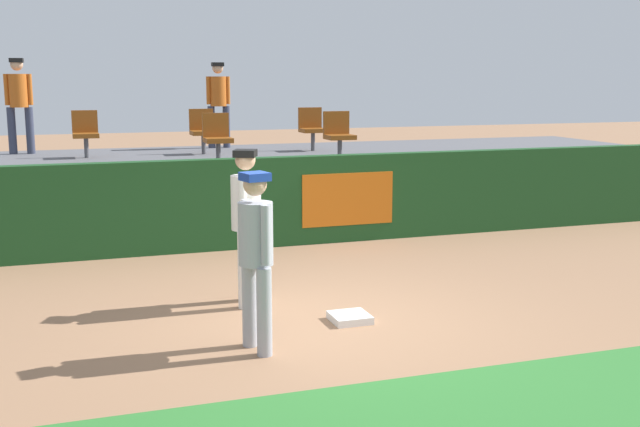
% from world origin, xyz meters
% --- Properties ---
extents(ground_plane, '(60.00, 60.00, 0.00)m').
position_xyz_m(ground_plane, '(0.00, 0.00, 0.00)').
color(ground_plane, '#936B4C').
extents(first_base, '(0.40, 0.40, 0.08)m').
position_xyz_m(first_base, '(0.29, -0.04, 0.04)').
color(first_base, white).
rests_on(first_base, ground_plane).
extents(player_fielder_home, '(0.49, 0.49, 1.77)m').
position_xyz_m(player_fielder_home, '(-0.59, 0.95, 1.02)').
color(player_fielder_home, white).
rests_on(player_fielder_home, ground_plane).
extents(player_runner_visitor, '(0.39, 0.47, 1.71)m').
position_xyz_m(player_runner_visitor, '(-0.86, -0.59, 0.99)').
color(player_runner_visitor, '#9EA3AD').
rests_on(player_runner_visitor, ground_plane).
extents(field_wall, '(18.00, 0.26, 1.37)m').
position_xyz_m(field_wall, '(0.01, 3.86, 0.69)').
color(field_wall, '#19471E').
rests_on(field_wall, ground_plane).
extents(bleacher_platform, '(18.00, 4.80, 1.14)m').
position_xyz_m(bleacher_platform, '(0.00, 6.43, 0.57)').
color(bleacher_platform, '#59595E').
rests_on(bleacher_platform, ground_plane).
extents(seat_back_right, '(0.47, 0.44, 0.84)m').
position_xyz_m(seat_back_right, '(2.17, 7.10, 1.61)').
color(seat_back_right, '#4C4C51').
rests_on(seat_back_right, bleacher_platform).
extents(seat_back_left, '(0.45, 0.44, 0.84)m').
position_xyz_m(seat_back_left, '(-2.10, 7.10, 1.61)').
color(seat_back_left, '#4C4C51').
rests_on(seat_back_left, bleacher_platform).
extents(seat_back_center, '(0.45, 0.44, 0.84)m').
position_xyz_m(seat_back_center, '(0.01, 7.10, 1.61)').
color(seat_back_center, '#4C4C51').
rests_on(seat_back_center, bleacher_platform).
extents(seat_front_right, '(0.47, 0.44, 0.84)m').
position_xyz_m(seat_front_right, '(2.08, 5.30, 1.61)').
color(seat_front_right, '#4C4C51').
rests_on(seat_front_right, bleacher_platform).
extents(seat_front_center, '(0.44, 0.44, 0.84)m').
position_xyz_m(seat_front_center, '(-0.06, 5.30, 1.61)').
color(seat_front_center, '#4C4C51').
rests_on(seat_front_center, bleacher_platform).
extents(spectator_hooded, '(0.50, 0.36, 1.78)m').
position_xyz_m(spectator_hooded, '(-3.23, 8.18, 2.17)').
color(spectator_hooded, '#33384C').
rests_on(spectator_hooded, bleacher_platform).
extents(spectator_capped, '(0.48, 0.34, 1.72)m').
position_xyz_m(spectator_capped, '(0.56, 8.28, 2.14)').
color(spectator_capped, '#33384C').
rests_on(spectator_capped, bleacher_platform).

